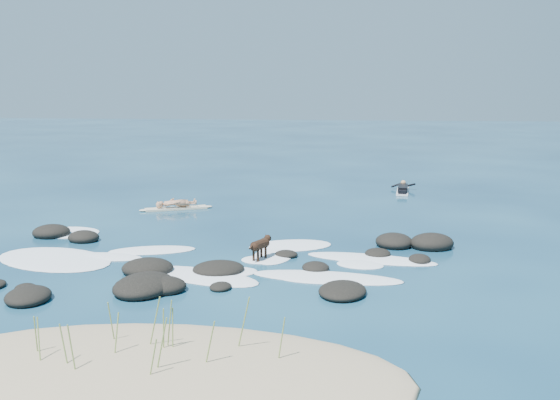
# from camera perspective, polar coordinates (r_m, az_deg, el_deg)

# --- Properties ---
(ground) EXTENTS (160.00, 160.00, 0.00)m
(ground) POSITION_cam_1_polar(r_m,az_deg,el_deg) (18.85, -3.53, -4.78)
(ground) COLOR #0A2642
(ground) RESTS_ON ground
(sand_dune) EXTENTS (9.00, 4.40, 0.60)m
(sand_dune) POSITION_cam_1_polar(r_m,az_deg,el_deg) (11.35, -11.33, -15.36)
(sand_dune) COLOR #9E8966
(sand_dune) RESTS_ON ground
(dune_grass) EXTENTS (4.43, 1.43, 1.12)m
(dune_grass) POSITION_cam_1_polar(r_m,az_deg,el_deg) (11.30, -12.10, -12.20)
(dune_grass) COLOR olive
(dune_grass) RESTS_ON ground
(reef_rocks) EXTENTS (13.97, 7.71, 0.60)m
(reef_rocks) POSITION_cam_1_polar(r_m,az_deg,el_deg) (17.37, -5.32, -5.71)
(reef_rocks) COLOR black
(reef_rocks) RESTS_ON ground
(breaking_foam) EXTENTS (13.40, 6.45, 0.12)m
(breaking_foam) POSITION_cam_1_polar(r_m,az_deg,el_deg) (18.12, -7.35, -5.43)
(breaking_foam) COLOR white
(breaking_foam) RESTS_ON ground
(standing_surfer_rig) EXTENTS (2.82, 1.50, 1.70)m
(standing_surfer_rig) POSITION_cam_1_polar(r_m,az_deg,el_deg) (25.59, -9.51, 0.61)
(standing_surfer_rig) COLOR beige
(standing_surfer_rig) RESTS_ON ground
(paddling_surfer_rig) EXTENTS (1.18, 2.65, 0.46)m
(paddling_surfer_rig) POSITION_cam_1_polar(r_m,az_deg,el_deg) (30.09, 11.16, 0.98)
(paddling_surfer_rig) COLOR white
(paddling_surfer_rig) RESTS_ON ground
(dog) EXTENTS (0.60, 1.07, 0.72)m
(dog) POSITION_cam_1_polar(r_m,az_deg,el_deg) (17.78, -1.77, -4.09)
(dog) COLOR black
(dog) RESTS_ON ground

